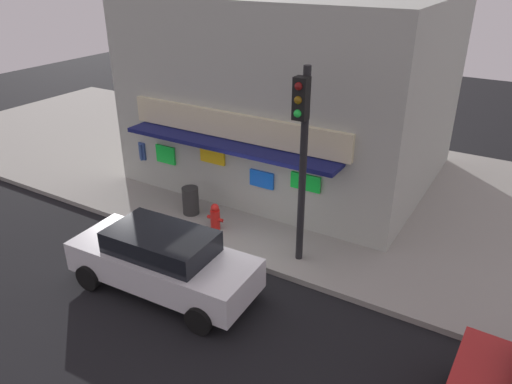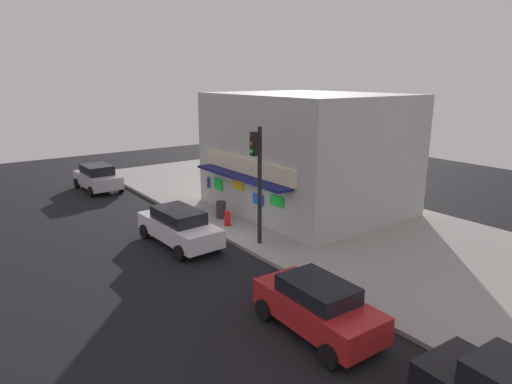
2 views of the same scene
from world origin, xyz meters
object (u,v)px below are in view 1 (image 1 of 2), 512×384
object	(u,v)px
traffic_light	(302,144)
trash_can	(191,201)
parked_car_white	(163,260)
fire_hydrant	(215,217)
pedestrian	(146,157)

from	to	relation	value
traffic_light	trash_can	size ratio (longest dim) A/B	5.82
traffic_light	parked_car_white	size ratio (longest dim) A/B	1.07
trash_can	parked_car_white	world-z (taller)	parked_car_white
fire_hydrant	parked_car_white	distance (m)	2.81
trash_can	pedestrian	distance (m)	2.89
trash_can	parked_car_white	distance (m)	3.56
fire_hydrant	pedestrian	world-z (taller)	pedestrian
pedestrian	parked_car_white	size ratio (longest dim) A/B	0.38
traffic_light	parked_car_white	distance (m)	4.23
fire_hydrant	trash_can	xyz separation A→B (m)	(-1.18, 0.39, 0.04)
traffic_light	fire_hydrant	xyz separation A→B (m)	(-2.73, 0.22, -2.80)
parked_car_white	traffic_light	bearing A→B (deg)	48.25
fire_hydrant	trash_can	distance (m)	1.25
fire_hydrant	trash_can	bearing A→B (deg)	161.80
parked_car_white	trash_can	bearing A→B (deg)	117.71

